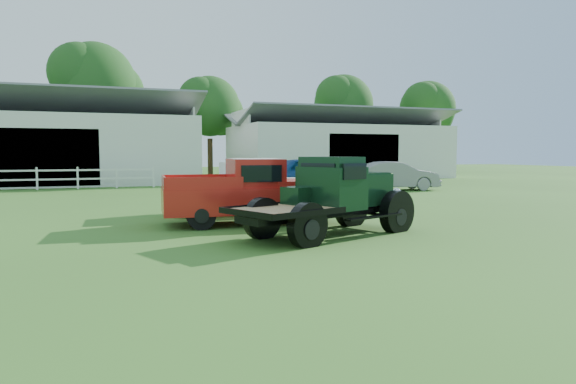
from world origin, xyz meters
name	(u,v)px	position (x,y,z in m)	size (l,w,h in m)	color
ground	(299,245)	(0.00, 0.00, 0.00)	(120.00, 120.00, 0.00)	#3A6624
shed_left	(46,139)	(-7.00, 26.00, 2.80)	(18.80, 10.20, 5.60)	silver
shed_right	(337,145)	(14.00, 27.00, 2.60)	(16.80, 9.20, 5.20)	silver
fence_rail	(16,179)	(-8.00, 20.00, 0.60)	(14.20, 0.16, 1.20)	white
tree_b	(95,105)	(-4.00, 34.00, 5.75)	(6.90, 6.90, 11.50)	#1E5A18
tree_c	(210,122)	(5.00, 33.00, 4.50)	(5.40, 5.40, 9.00)	#1E5A18
tree_d	(343,120)	(18.00, 34.00, 5.00)	(6.00, 6.00, 10.00)	#1E5A18
tree_e	(427,124)	(26.00, 32.00, 4.75)	(5.70, 5.70, 9.50)	#1E5A18
vintage_flatbed	(329,196)	(1.14, 0.96, 0.94)	(4.74, 1.88, 1.88)	black
red_pickup	(252,191)	(0.00, 3.57, 0.91)	(5.02, 1.93, 1.83)	red
white_pickup	(239,189)	(0.30, 5.99, 0.81)	(4.42, 1.72, 1.62)	silver
misc_car_blue	(312,173)	(6.57, 14.76, 0.88)	(2.07, 5.14, 1.75)	navy
misc_car_grey	(394,176)	(10.59, 13.14, 0.75)	(1.59, 4.55, 1.50)	gray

